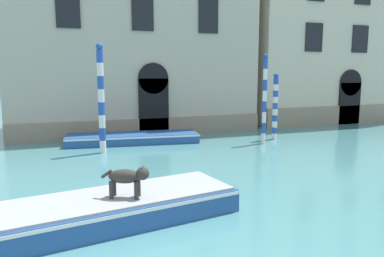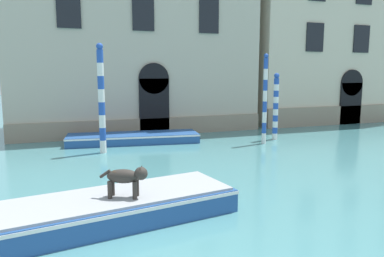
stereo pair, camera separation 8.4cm
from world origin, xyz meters
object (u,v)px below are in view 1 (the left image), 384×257
at_px(dog_on_deck, 128,177).
at_px(boat_moored_near_palazzo, 133,138).
at_px(boat_foreground, 99,210).
at_px(mooring_pole_2, 275,106).
at_px(mooring_pole_3, 264,99).
at_px(mooring_pole_0, 101,98).

xyz_separation_m(dog_on_deck, boat_moored_near_palazzo, (2.07, 9.92, -0.88)).
distance_m(boat_foreground, dog_on_deck, 1.05).
height_order(mooring_pole_2, mooring_pole_3, mooring_pole_3).
relative_size(mooring_pole_0, mooring_pole_2, 1.37).
bearing_deg(boat_foreground, mooring_pole_0, 73.09).
height_order(boat_moored_near_palazzo, mooring_pole_0, mooring_pole_0).
distance_m(boat_moored_near_palazzo, mooring_pole_2, 7.50).
bearing_deg(mooring_pole_2, mooring_pole_3, -144.53).
bearing_deg(boat_foreground, dog_on_deck, -24.79).
distance_m(boat_foreground, boat_moored_near_palazzo, 10.12).
height_order(boat_foreground, mooring_pole_0, mooring_pole_0).
xyz_separation_m(boat_foreground, mooring_pole_3, (8.77, 7.34, 1.88)).
bearing_deg(mooring_pole_3, boat_moored_near_palazzo, 158.34).
bearing_deg(mooring_pole_3, mooring_pole_0, 176.02).
xyz_separation_m(dog_on_deck, mooring_pole_0, (0.37, 8.07, 1.27)).
distance_m(dog_on_deck, mooring_pole_2, 12.47).
bearing_deg(boat_moored_near_palazzo, mooring_pole_3, -14.39).
bearing_deg(boat_moored_near_palazzo, mooring_pole_2, -5.17).
bearing_deg(boat_moored_near_palazzo, dog_on_deck, -94.51).
relative_size(boat_foreground, boat_moored_near_palazzo, 1.04).
relative_size(dog_on_deck, mooring_pole_2, 0.31).
distance_m(boat_foreground, mooring_pole_2, 12.92).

